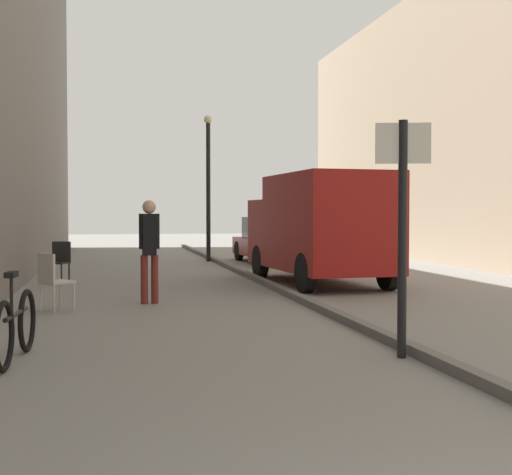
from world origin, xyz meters
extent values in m
plane|color=gray|center=(0.00, 12.00, 0.00)|extent=(80.00, 80.00, 0.00)
cube|color=#615F5B|center=(1.58, 12.00, 0.06)|extent=(0.16, 40.00, 0.12)
cylinder|color=maroon|center=(-0.98, 11.12, 0.43)|extent=(0.13, 0.13, 0.85)
cylinder|color=maroon|center=(-1.17, 11.11, 0.43)|extent=(0.13, 0.13, 0.85)
cube|color=black|center=(-1.08, 11.11, 1.21)|extent=(0.24, 0.21, 0.72)
cylinder|color=black|center=(-0.95, 11.12, 1.27)|extent=(0.10, 0.10, 0.62)
cylinder|color=black|center=(-1.20, 11.11, 1.27)|extent=(0.10, 0.10, 0.62)
sphere|color=tan|center=(-1.08, 11.11, 1.69)|extent=(0.24, 0.24, 0.24)
cube|color=maroon|center=(2.88, 13.30, 1.38)|extent=(2.21, 3.63, 2.09)
cube|color=maroon|center=(2.73, 15.73, 1.12)|extent=(2.08, 1.49, 1.57)
cube|color=black|center=(2.70, 16.21, 1.47)|extent=(1.67, 0.15, 0.69)
cylinder|color=black|center=(1.84, 15.54, 0.40)|extent=(0.27, 0.81, 0.80)
cylinder|color=black|center=(3.63, 15.65, 0.40)|extent=(0.27, 0.81, 0.80)
cylinder|color=black|center=(2.05, 12.19, 0.40)|extent=(0.27, 0.81, 0.80)
cylinder|color=black|center=(3.85, 12.30, 0.40)|extent=(0.27, 0.81, 0.80)
cube|color=maroon|center=(3.34, 20.57, 0.49)|extent=(1.94, 4.26, 0.55)
cube|color=black|center=(3.34, 20.57, 1.11)|extent=(1.60, 2.57, 0.68)
cylinder|color=black|center=(2.47, 21.97, 0.32)|extent=(0.22, 0.65, 0.64)
cylinder|color=black|center=(4.11, 22.03, 0.32)|extent=(0.22, 0.65, 0.64)
cylinder|color=black|center=(2.57, 19.12, 0.32)|extent=(0.22, 0.65, 0.64)
cylinder|color=black|center=(4.21, 19.17, 0.32)|extent=(0.22, 0.65, 0.64)
cylinder|color=black|center=(1.38, 5.88, 1.30)|extent=(0.10, 0.10, 2.60)
cube|color=white|center=(1.38, 5.88, 2.35)|extent=(0.59, 0.18, 0.44)
cylinder|color=black|center=(1.40, 21.64, 2.25)|extent=(0.14, 0.14, 4.50)
sphere|color=beige|center=(1.40, 21.64, 4.62)|extent=(0.28, 0.28, 0.28)
torus|color=black|center=(-2.68, 7.06, 0.36)|extent=(0.13, 0.72, 0.72)
torus|color=black|center=(-2.79, 6.01, 0.36)|extent=(0.13, 0.72, 0.72)
cylinder|color=black|center=(-2.74, 6.53, 0.51)|extent=(0.15, 0.95, 0.05)
cylinder|color=black|center=(-2.76, 6.35, 0.73)|extent=(0.04, 0.04, 0.40)
cube|color=black|center=(-2.76, 6.35, 0.95)|extent=(0.12, 0.25, 0.06)
cylinder|color=black|center=(-2.80, 14.83, 0.23)|extent=(0.04, 0.04, 0.45)
cylinder|color=black|center=(-3.15, 14.97, 0.23)|extent=(0.04, 0.04, 0.45)
cylinder|color=black|center=(-2.66, 15.17, 0.23)|extent=(0.04, 0.04, 0.45)
cylinder|color=black|center=(-3.01, 15.32, 0.23)|extent=(0.04, 0.04, 0.45)
cube|color=black|center=(-2.91, 15.07, 0.47)|extent=(0.58, 0.58, 0.04)
cube|color=black|center=(-2.83, 15.26, 0.71)|extent=(0.42, 0.21, 0.45)
cylinder|color=#B7B2A8|center=(-2.56, 10.75, 0.23)|extent=(0.04, 0.04, 0.45)
cylinder|color=#B7B2A8|center=(-2.33, 10.46, 0.23)|extent=(0.04, 0.04, 0.45)
cylinder|color=#B7B2A8|center=(-2.85, 10.52, 0.23)|extent=(0.04, 0.04, 0.45)
cylinder|color=#B7B2A8|center=(-2.62, 10.22, 0.23)|extent=(0.04, 0.04, 0.45)
cube|color=#B7B2A8|center=(-2.59, 10.49, 0.47)|extent=(0.62, 0.62, 0.04)
cube|color=#B7B2A8|center=(-2.75, 10.36, 0.71)|extent=(0.30, 0.37, 0.45)
camera|label=1|loc=(-1.75, -1.41, 1.60)|focal=49.98mm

